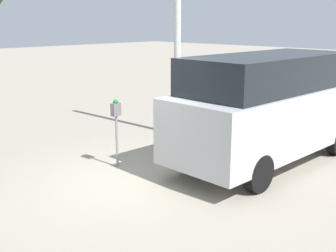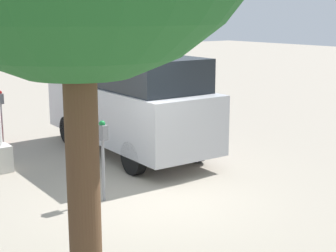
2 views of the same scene
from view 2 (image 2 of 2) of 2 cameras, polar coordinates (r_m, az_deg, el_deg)
ground_plane at (r=9.10m, az=-2.15°, el=-8.22°), size 80.00×80.00×0.00m
parking_meter_near at (r=8.83m, az=-7.26°, el=-1.77°), size 0.21×0.13×1.43m
parking_meter_far at (r=13.61m, az=-18.07°, el=2.33°), size 0.21×0.13×1.32m
parked_van at (r=11.90m, az=-4.42°, el=2.82°), size 5.09×1.98×2.30m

